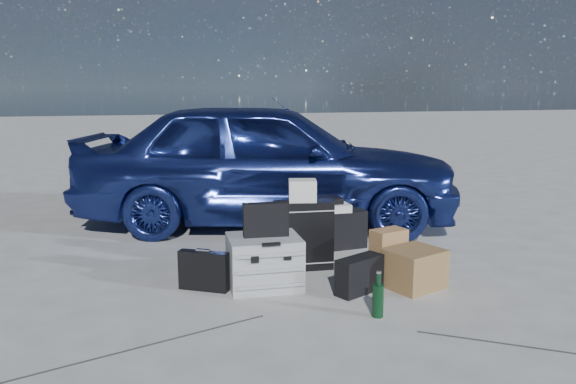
% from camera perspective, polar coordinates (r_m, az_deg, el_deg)
% --- Properties ---
extents(ground, '(60.00, 60.00, 0.00)m').
position_cam_1_polar(ground, '(4.35, 5.38, -10.40)').
color(ground, '#B5B5B0').
rests_on(ground, ground).
extents(car, '(4.53, 2.85, 1.44)m').
position_cam_1_polar(car, '(6.38, -2.07, 3.05)').
color(car, '#283B93').
rests_on(car, ground).
extents(pelican_case, '(0.58, 0.48, 0.40)m').
position_cam_1_polar(pelican_case, '(4.45, -2.44, -7.08)').
color(pelican_case, '#9EA0A3').
rests_on(pelican_case, ground).
extents(laptop_bag, '(0.36, 0.12, 0.27)m').
position_cam_1_polar(laptop_bag, '(4.38, -2.27, -2.83)').
color(laptop_bag, black).
rests_on(laptop_bag, pelican_case).
extents(briefcase, '(0.39, 0.28, 0.31)m').
position_cam_1_polar(briefcase, '(4.43, -8.56, -7.92)').
color(briefcase, black).
rests_on(briefcase, ground).
extents(suitcase_left, '(0.45, 0.24, 0.55)m').
position_cam_1_polar(suitcase_left, '(5.13, 2.19, -3.82)').
color(suitcase_left, black).
rests_on(suitcase_left, ground).
extents(suitcase_right, '(0.51, 0.22, 0.60)m').
position_cam_1_polar(suitcase_right, '(4.85, 1.59, -4.41)').
color(suitcase_right, black).
rests_on(suitcase_right, ground).
extents(white_carton, '(0.27, 0.23, 0.18)m').
position_cam_1_polar(white_carton, '(4.77, 1.48, 0.16)').
color(white_carton, silver).
rests_on(white_carton, suitcase_right).
extents(duffel_bag, '(0.77, 0.38, 0.37)m').
position_cam_1_polar(duffel_bag, '(5.52, 3.93, -3.80)').
color(duffel_bag, black).
rests_on(duffel_bag, ground).
extents(flat_box_white, '(0.43, 0.32, 0.07)m').
position_cam_1_polar(flat_box_white, '(5.47, 3.86, -1.53)').
color(flat_box_white, silver).
rests_on(flat_box_white, duffel_bag).
extents(flat_box_black, '(0.29, 0.22, 0.06)m').
position_cam_1_polar(flat_box_black, '(5.45, 3.91, -0.85)').
color(flat_box_black, black).
rests_on(flat_box_black, flat_box_white).
extents(kraft_bag, '(0.32, 0.24, 0.38)m').
position_cam_1_polar(kraft_bag, '(4.82, 10.15, -5.99)').
color(kraft_bag, '#AD724B').
rests_on(kraft_bag, ground).
extents(cardboard_box, '(0.51, 0.48, 0.31)m').
position_cam_1_polar(cardboard_box, '(4.55, 12.67, -7.57)').
color(cardboard_box, olive).
rests_on(cardboard_box, ground).
extents(messenger_bag, '(0.43, 0.31, 0.28)m').
position_cam_1_polar(messenger_bag, '(4.37, 7.27, -8.35)').
color(messenger_bag, black).
rests_on(messenger_bag, ground).
extents(green_bottle, '(0.10, 0.10, 0.31)m').
position_cam_1_polar(green_bottle, '(3.94, 9.14, -10.30)').
color(green_bottle, black).
rests_on(green_bottle, ground).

